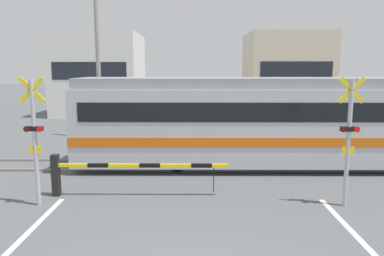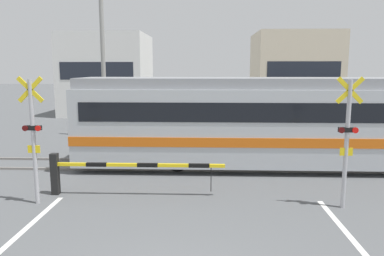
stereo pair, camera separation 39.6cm
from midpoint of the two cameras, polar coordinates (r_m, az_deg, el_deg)
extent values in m
cube|color=gray|center=(13.17, -0.86, -6.46)|extent=(50.00, 0.10, 0.08)
cube|color=gray|center=(14.56, -0.73, -4.95)|extent=(50.00, 0.10, 0.08)
cube|color=#B7BCC1|center=(14.47, 20.85, 0.48)|extent=(18.92, 2.64, 2.65)
cube|color=gray|center=(14.34, 21.19, 6.44)|extent=(18.73, 2.32, 0.36)
cube|color=orange|center=(14.53, 20.76, -1.08)|extent=(18.94, 2.69, 0.32)
cube|color=black|center=(14.40, 20.98, 2.82)|extent=(18.16, 2.68, 0.64)
cube|color=black|center=(14.18, -17.76, 2.91)|extent=(0.03, 1.85, 0.80)
cylinder|color=black|center=(13.11, -3.16, -5.02)|extent=(0.76, 0.12, 0.76)
cylinder|color=black|center=(14.50, -2.81, -3.64)|extent=(0.76, 0.12, 0.76)
cube|color=black|center=(11.34, -21.00, -6.74)|extent=(0.20, 0.20, 1.19)
cube|color=yellow|center=(10.63, -8.82, -5.66)|extent=(4.83, 0.09, 0.09)
cube|color=black|center=(10.89, -15.13, -5.52)|extent=(0.58, 0.10, 0.10)
cube|color=black|center=(10.60, -7.52, -5.68)|extent=(0.58, 0.10, 0.10)
cube|color=black|center=(10.50, 0.38, -5.75)|extent=(0.58, 0.10, 0.10)
cylinder|color=black|center=(10.61, 2.22, -7.82)|extent=(0.02, 0.02, 0.71)
cube|color=black|center=(17.19, 12.28, -1.08)|extent=(0.20, 0.20, 1.19)
cube|color=yellow|center=(16.81, 4.23, -0.13)|extent=(4.83, 0.09, 0.09)
cube|color=black|center=(16.94, 8.31, -0.13)|extent=(0.58, 0.10, 0.10)
cube|color=black|center=(16.80, 3.41, -0.13)|extent=(0.58, 0.10, 0.10)
cube|color=black|center=(16.78, -1.54, -0.12)|extent=(0.58, 0.10, 0.10)
cylinder|color=black|center=(16.87, -2.68, -1.46)|extent=(0.02, 0.02, 0.71)
cylinder|color=#B2B2B7|center=(10.53, -23.78, -2.22)|extent=(0.11, 0.11, 3.30)
cube|color=yellow|center=(10.36, -24.27, 5.32)|extent=(0.68, 0.04, 0.68)
cube|color=yellow|center=(10.36, -24.27, 5.32)|extent=(0.68, 0.04, 0.68)
cube|color=black|center=(10.46, -23.92, -0.09)|extent=(0.44, 0.12, 0.12)
cylinder|color=#4C0C0C|center=(10.47, -24.93, -0.16)|extent=(0.15, 0.03, 0.15)
cylinder|color=red|center=(10.33, -23.23, -0.16)|extent=(0.15, 0.03, 0.15)
cube|color=yellow|center=(10.54, -23.77, -3.12)|extent=(0.32, 0.03, 0.20)
cylinder|color=#B2B2B7|center=(10.31, 21.68, -2.31)|extent=(0.11, 0.11, 3.30)
cube|color=yellow|center=(10.14, 22.14, 5.39)|extent=(0.68, 0.04, 0.68)
cube|color=yellow|center=(10.14, 22.14, 5.39)|extent=(0.68, 0.04, 0.68)
cube|color=black|center=(10.24, 21.81, -0.14)|extent=(0.44, 0.12, 0.12)
cylinder|color=#4C0C0C|center=(10.11, 21.07, -0.21)|extent=(0.15, 0.03, 0.15)
cylinder|color=red|center=(10.24, 22.85, -0.21)|extent=(0.15, 0.03, 0.15)
cube|color=yellow|center=(10.32, 21.67, -3.23)|extent=(0.32, 0.03, 0.20)
cylinder|color=#23232D|center=(20.14, 1.72, -0.04)|extent=(0.13, 0.13, 0.75)
cylinder|color=#23232D|center=(20.14, 2.12, -0.04)|extent=(0.13, 0.13, 0.75)
cube|color=maroon|center=(20.04, 1.93, 1.86)|extent=(0.38, 0.22, 0.60)
sphere|color=tan|center=(20.00, 1.94, 3.01)|extent=(0.20, 0.20, 0.20)
cube|color=white|center=(30.40, -14.17, 7.90)|extent=(6.23, 6.20, 6.16)
cube|color=#1E232D|center=(27.40, -15.82, 8.38)|extent=(5.23, 0.03, 1.23)
cube|color=beige|center=(30.24, 13.69, 7.97)|extent=(5.99, 6.20, 6.22)
cube|color=#1E232D|center=(27.22, 15.22, 8.47)|extent=(5.03, 0.03, 1.24)
cylinder|color=gray|center=(19.72, -14.65, 8.94)|extent=(0.22, 0.22, 7.24)
camera|label=1|loc=(0.20, -90.91, -0.15)|focal=35.00mm
camera|label=2|loc=(0.20, 89.09, 0.15)|focal=35.00mm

